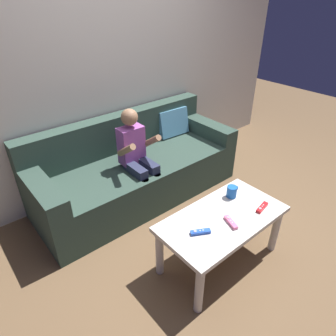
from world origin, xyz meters
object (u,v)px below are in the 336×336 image
game_remote_pink_center (231,222)px  coffee_mug (232,192)px  coffee_table (222,224)px  game_remote_blue_near_edge (200,232)px  game_remote_red_far_corner (262,207)px  person_seated_on_couch (137,155)px  couch (136,169)px

game_remote_pink_center → coffee_mug: size_ratio=1.22×
coffee_mug → coffee_table: bearing=-152.9°
game_remote_blue_near_edge → coffee_mug: size_ratio=1.19×
coffee_table → game_remote_red_far_corner: bearing=-23.2°
person_seated_on_couch → game_remote_red_far_corner: size_ratio=6.85×
couch → game_remote_red_far_corner: bearing=-78.5°
coffee_table → game_remote_pink_center: game_remote_pink_center is taller
person_seated_on_couch → coffee_mug: size_ratio=8.37×
coffee_table → person_seated_on_couch: bearing=93.6°
person_seated_on_couch → game_remote_blue_near_edge: size_ratio=7.06×
couch → game_remote_blue_near_edge: (-0.28, -1.19, 0.17)m
game_remote_blue_near_edge → person_seated_on_couch: bearing=79.5°
person_seated_on_couch → game_remote_red_far_corner: person_seated_on_couch is taller
game_remote_blue_near_edge → coffee_mug: bearing=15.6°
coffee_table → game_remote_pink_center: 0.12m
game_remote_blue_near_edge → game_remote_red_far_corner: 0.56m
coffee_table → game_remote_red_far_corner: game_remote_red_far_corner is taller
game_remote_red_far_corner → coffee_mug: bearing=102.9°
coffee_table → game_remote_red_far_corner: (0.30, -0.13, 0.09)m
game_remote_pink_center → game_remote_red_far_corner: 0.32m
couch → game_remote_pink_center: couch is taller
person_seated_on_couch → game_remote_pink_center: 1.09m
game_remote_pink_center → coffee_mug: coffee_mug is taller
game_remote_red_far_corner → game_remote_pink_center: bearing=171.8°
couch → coffee_table: 1.18m
couch → game_remote_pink_center: bearing=-92.1°
game_remote_red_far_corner → coffee_mug: coffee_mug is taller
game_remote_blue_near_edge → game_remote_pink_center: 0.25m
couch → person_seated_on_couch: bearing=-118.0°
coffee_table → coffee_mug: 0.30m
person_seated_on_couch → coffee_table: person_seated_on_couch is taller
person_seated_on_couch → coffee_mug: bearing=-70.9°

